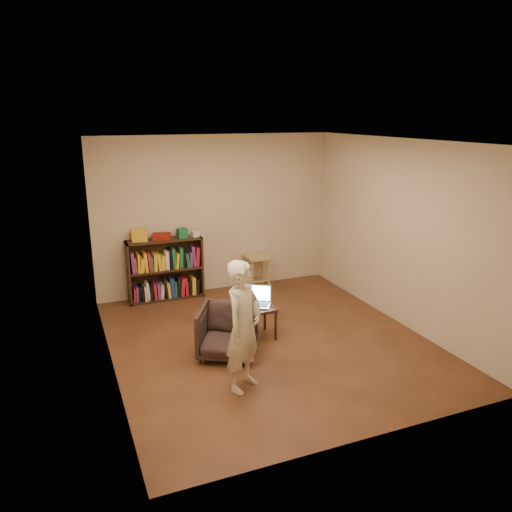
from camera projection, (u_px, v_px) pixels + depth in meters
name	position (u px, v px, depth m)	size (l,w,h in m)	color
floor	(268.00, 341.00, 6.64)	(4.50, 4.50, 0.00)	#422715
ceiling	(270.00, 141.00, 5.93)	(4.50, 4.50, 0.00)	silver
wall_back	(215.00, 214.00, 8.29)	(4.00, 4.00, 0.00)	beige
wall_left	(105.00, 264.00, 5.56)	(4.50, 4.50, 0.00)	beige
wall_right	(399.00, 233.00, 7.01)	(4.50, 4.50, 0.00)	beige
bookshelf	(165.00, 273.00, 8.06)	(1.20, 0.30, 1.00)	black
box_yellow	(140.00, 235.00, 7.74)	(0.23, 0.17, 0.19)	gold
red_cloth	(162.00, 236.00, 7.86)	(0.28, 0.21, 0.09)	maroon
box_green	(182.00, 233.00, 7.96)	(0.15, 0.15, 0.15)	#1B6739
box_white	(195.00, 234.00, 8.05)	(0.11, 0.11, 0.09)	silver
stool	(257.00, 262.00, 8.55)	(0.40, 0.40, 0.58)	tan
armchair	(228.00, 332.00, 6.16)	(0.68, 0.70, 0.64)	#312321
side_table	(258.00, 312.00, 6.67)	(0.43, 0.43, 0.44)	black
laptop	(258.00, 300.00, 6.70)	(0.43, 0.41, 0.26)	#B9BABF
person	(244.00, 326.00, 5.32)	(0.53, 0.35, 1.46)	beige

